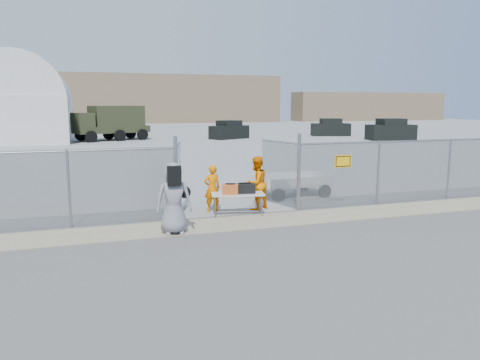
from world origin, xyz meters
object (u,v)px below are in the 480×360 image
object	(u,v)px
security_worker_left	(212,188)
security_worker_right	(256,183)
folding_table	(238,204)
utility_trailer	(292,185)
visitor	(174,198)

from	to	relation	value
security_worker_left	security_worker_right	xyz separation A→B (m)	(1.45, -0.18, 0.12)
folding_table	utility_trailer	bearing A→B (deg)	50.84
folding_table	utility_trailer	xyz separation A→B (m)	(2.92, 2.35, 0.08)
utility_trailer	visitor	bearing A→B (deg)	-147.25
security_worker_right	visitor	size ratio (longest dim) A/B	0.92
security_worker_left	security_worker_right	distance (m)	1.46
security_worker_left	utility_trailer	world-z (taller)	security_worker_left
folding_table	utility_trailer	size ratio (longest dim) A/B	0.46
security_worker_right	visitor	xyz separation A→B (m)	(-3.08, -2.03, 0.08)
visitor	utility_trailer	size ratio (longest dim) A/B	0.54
folding_table	security_worker_right	bearing A→B (deg)	45.42
visitor	utility_trailer	xyz separation A→B (m)	(5.19, 3.85, -0.53)
visitor	utility_trailer	bearing A→B (deg)	40.55
security_worker_left	visitor	distance (m)	2.76
security_worker_left	utility_trailer	xyz separation A→B (m)	(3.55, 1.63, -0.33)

